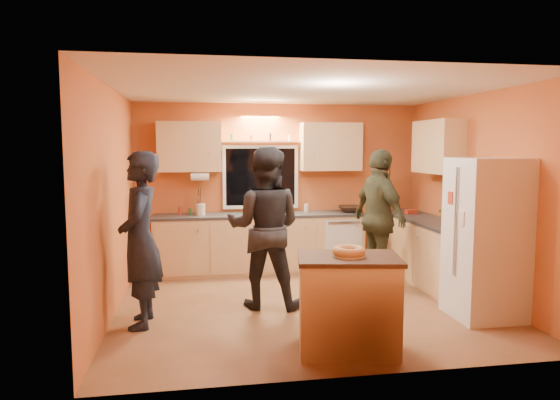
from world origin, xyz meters
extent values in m
plane|color=brown|center=(0.00, 0.00, 0.00)|extent=(4.50, 4.50, 0.00)
cube|color=#C45732|center=(0.00, 2.00, 1.30)|extent=(4.50, 0.04, 2.60)
cube|color=#C45732|center=(0.00, -2.00, 1.30)|extent=(4.50, 0.04, 2.60)
cube|color=#C45732|center=(-2.25, 0.00, 1.30)|extent=(0.04, 4.00, 2.60)
cube|color=#C45732|center=(2.25, 0.00, 1.30)|extent=(0.04, 4.00, 2.60)
cube|color=white|center=(0.00, 0.00, 2.60)|extent=(4.50, 4.00, 0.02)
cube|color=black|center=(-0.30, 1.99, 1.45)|extent=(1.10, 0.02, 0.90)
cube|color=white|center=(-0.30, 1.97, 1.45)|extent=(1.20, 0.04, 1.00)
cube|color=tan|center=(-1.40, 1.83, 1.92)|extent=(0.95, 0.33, 0.75)
cube|color=tan|center=(0.80, 1.83, 1.92)|extent=(0.95, 0.33, 0.75)
cube|color=tan|center=(2.08, 0.80, 1.92)|extent=(0.33, 1.00, 0.75)
cylinder|color=silver|center=(-1.25, 1.72, 1.48)|extent=(0.27, 0.12, 0.12)
cube|color=tan|center=(-0.35, 1.70, 0.43)|extent=(3.20, 0.60, 0.86)
cube|color=#282B2D|center=(-0.35, 1.70, 0.88)|extent=(3.24, 0.62, 0.04)
cube|color=tan|center=(1.95, 1.70, 0.43)|extent=(0.60, 0.60, 0.86)
cube|color=#282B2D|center=(1.95, 1.70, 0.88)|extent=(0.62, 0.62, 0.04)
cube|color=tan|center=(1.95, 0.50, 0.43)|extent=(0.60, 1.80, 0.86)
cube|color=#282B2D|center=(1.95, 0.50, 0.88)|extent=(0.62, 1.84, 0.04)
cube|color=silver|center=(1.89, -0.80, 0.90)|extent=(0.72, 0.70, 1.80)
cube|color=tan|center=(0.09, -1.48, 0.44)|extent=(0.99, 0.75, 0.88)
cube|color=black|center=(0.09, -1.48, 0.89)|extent=(1.04, 0.80, 0.04)
torus|color=tan|center=(0.09, -1.48, 0.96)|extent=(0.31, 0.31, 0.09)
imported|color=black|center=(-1.90, -0.45, 0.94)|extent=(0.46, 0.69, 1.88)
imported|color=black|center=(-0.50, 0.00, 0.96)|extent=(1.10, 0.96, 1.92)
imported|color=#2E311F|center=(1.17, 0.61, 0.95)|extent=(0.69, 1.18, 1.89)
imported|color=black|center=(1.10, 1.67, 0.95)|extent=(0.48, 0.48, 0.10)
cylinder|color=beige|center=(-1.25, 1.70, 0.99)|extent=(0.14, 0.14, 0.17)
imported|color=gray|center=(1.97, 0.24, 1.04)|extent=(0.29, 0.27, 0.27)
cube|color=#AF311B|center=(1.93, 1.30, 0.94)|extent=(0.16, 0.12, 0.07)
camera|label=1|loc=(-1.29, -5.85, 1.91)|focal=32.00mm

